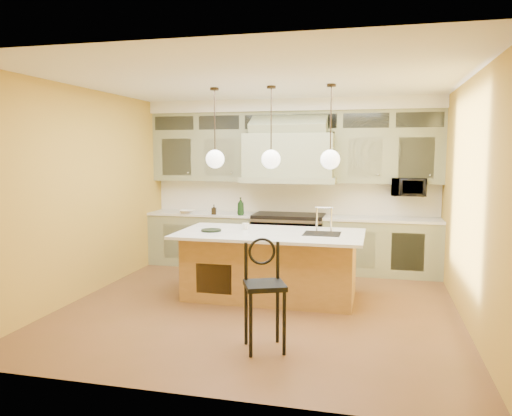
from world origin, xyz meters
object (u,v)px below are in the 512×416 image
(kitchen_island, at_px, (271,264))
(counter_stool, at_px, (264,287))
(microwave, at_px, (408,187))
(range, at_px, (289,241))

(kitchen_island, xyz_separation_m, counter_stool, (0.31, -1.82, 0.18))
(kitchen_island, relative_size, microwave, 4.69)
(range, height_order, microwave, microwave)
(range, distance_m, kitchen_island, 1.70)
(range, height_order, kitchen_island, kitchen_island)
(counter_stool, bearing_deg, kitchen_island, 77.11)
(kitchen_island, height_order, microwave, microwave)
(counter_stool, distance_m, microwave, 4.04)
(kitchen_island, relative_size, counter_stool, 2.24)
(kitchen_island, xyz_separation_m, microwave, (1.91, 1.80, 0.98))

